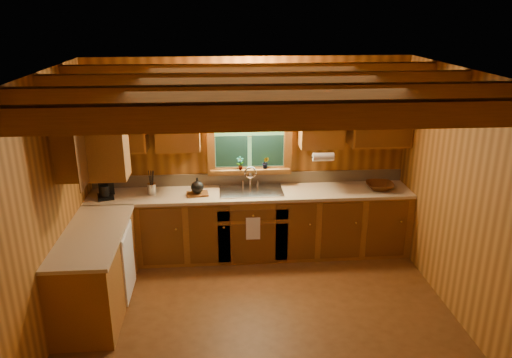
{
  "coord_description": "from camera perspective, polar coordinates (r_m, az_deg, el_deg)",
  "views": [
    {
      "loc": [
        -0.42,
        -4.4,
        3.17
      ],
      "look_at": [
        0.0,
        0.8,
        1.35
      ],
      "focal_mm": 34.5,
      "sensor_mm": 36.0,
      "label": 1
    }
  ],
  "objects": [
    {
      "name": "utensil_crock",
      "position": [
        6.46,
        -12.01,
        -1.06
      ],
      "size": [
        0.11,
        0.11,
        0.32
      ],
      "rotation": [
        0.0,
        0.0,
        -0.24
      ],
      "color": "silver",
      "rests_on": "countertop"
    },
    {
      "name": "potted_plant_left",
      "position": [
        6.49,
        -1.85,
        1.83
      ],
      "size": [
        0.1,
        0.07,
        0.18
      ],
      "primitive_type": "imported",
      "rotation": [
        0.0,
        0.0,
        0.07
      ],
      "color": "brown",
      "rests_on": "window_sill"
    },
    {
      "name": "window_sill",
      "position": [
        6.57,
        -0.71,
        1.03
      ],
      "size": [
        1.06,
        0.14,
        0.04
      ],
      "primitive_type": "cube",
      "color": "brown",
      "rests_on": "room"
    },
    {
      "name": "upper_cabinets",
      "position": [
        5.98,
        -5.91,
        6.26
      ],
      "size": [
        4.19,
        1.77,
        0.78
      ],
      "color": "brown",
      "rests_on": "room"
    },
    {
      "name": "window",
      "position": [
        6.5,
        -0.75,
        4.58
      ],
      "size": [
        1.12,
        0.08,
        1.0
      ],
      "color": "brown",
      "rests_on": "room"
    },
    {
      "name": "cutting_board",
      "position": [
        6.35,
        -6.79,
        -1.74
      ],
      "size": [
        0.29,
        0.22,
        0.02
      ],
      "primitive_type": "cube",
      "rotation": [
        0.0,
        0.0,
        0.11
      ],
      "color": "brown",
      "rests_on": "countertop"
    },
    {
      "name": "paper_towel_roll",
      "position": [
        6.34,
        7.79,
        2.55
      ],
      "size": [
        0.27,
        0.11,
        0.11
      ],
      "primitive_type": "cylinder",
      "rotation": [
        0.0,
        1.57,
        0.0
      ],
      "color": "white",
      "rests_on": "upper_cabinets"
    },
    {
      "name": "potted_plant_right",
      "position": [
        6.55,
        1.12,
        1.91
      ],
      "size": [
        0.1,
        0.09,
        0.16
      ],
      "primitive_type": "imported",
      "rotation": [
        0.0,
        0.0,
        -0.27
      ],
      "color": "brown",
      "rests_on": "window_sill"
    },
    {
      "name": "sink",
      "position": [
        6.45,
        -0.57,
        -1.8
      ],
      "size": [
        0.82,
        0.48,
        0.43
      ],
      "color": "silver",
      "rests_on": "countertop"
    },
    {
      "name": "wall_sconce",
      "position": [
        6.25,
        -0.7,
        9.95
      ],
      "size": [
        0.45,
        0.21,
        0.17
      ],
      "color": "black",
      "rests_on": "room"
    },
    {
      "name": "wicker_basket",
      "position": [
        6.69,
        14.15,
        -0.8
      ],
      "size": [
        0.39,
        0.39,
        0.09
      ],
      "primitive_type": "imported",
      "rotation": [
        0.0,
        0.0,
        -0.09
      ],
      "color": "#48230C",
      "rests_on": "countertop"
    },
    {
      "name": "coffee_maker",
      "position": [
        6.47,
        -17.1,
        -0.63
      ],
      "size": [
        0.19,
        0.24,
        0.34
      ],
      "rotation": [
        0.0,
        0.0,
        0.26
      ],
      "color": "black",
      "rests_on": "countertop"
    },
    {
      "name": "base_cabinets",
      "position": [
        6.31,
        -4.85,
        -6.57
      ],
      "size": [
        4.2,
        2.22,
        0.86
      ],
      "color": "brown",
      "rests_on": "ground"
    },
    {
      "name": "ceiling_beams",
      "position": [
        4.48,
        0.83,
        10.47
      ],
      "size": [
        4.2,
        2.54,
        0.18
      ],
      "color": "brown",
      "rests_on": "room"
    },
    {
      "name": "room",
      "position": [
        4.8,
        0.76,
        -3.7
      ],
      "size": [
        4.2,
        4.2,
        4.2
      ],
      "color": "#5A3516",
      "rests_on": "ground"
    },
    {
      "name": "dishwasher_panel",
      "position": [
        5.87,
        -14.55,
        -9.28
      ],
      "size": [
        0.02,
        0.6,
        0.8
      ],
      "primitive_type": "cube",
      "color": "white",
      "rests_on": "base_cabinets"
    },
    {
      "name": "dish_towel",
      "position": [
        6.27,
        -0.34,
        -5.77
      ],
      "size": [
        0.18,
        0.01,
        0.3
      ],
      "primitive_type": "cube",
      "color": "white",
      "rests_on": "base_cabinets"
    },
    {
      "name": "countertop",
      "position": [
        6.14,
        -4.84,
        -2.76
      ],
      "size": [
        4.2,
        2.24,
        0.04
      ],
      "color": "tan",
      "rests_on": "base_cabinets"
    },
    {
      "name": "backsplash",
      "position": [
        6.67,
        -0.74,
        0.06
      ],
      "size": [
        4.2,
        0.02,
        0.16
      ],
      "primitive_type": "cube",
      "color": "tan",
      "rests_on": "room"
    },
    {
      "name": "teakettle",
      "position": [
        6.32,
        -6.82,
        -0.94
      ],
      "size": [
        0.16,
        0.16,
        0.21
      ],
      "rotation": [
        0.0,
        0.0,
        0.08
      ],
      "color": "black",
      "rests_on": "cutting_board"
    }
  ]
}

